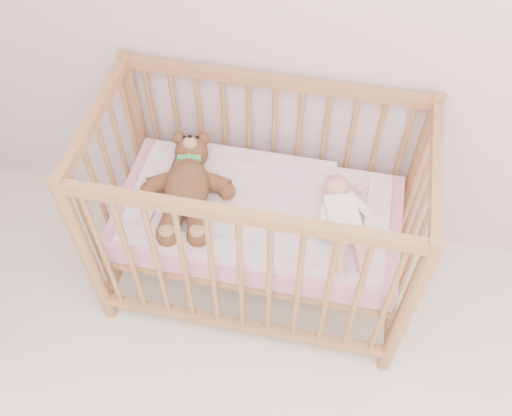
# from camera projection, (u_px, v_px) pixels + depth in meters

# --- Properties ---
(crib) EXTENTS (1.36, 0.76, 1.00)m
(crib) POSITION_uv_depth(u_px,v_px,m) (258.00, 216.00, 2.48)
(crib) COLOR #B67C4D
(crib) RESTS_ON floor
(mattress) EXTENTS (1.22, 0.62, 0.13)m
(mattress) POSITION_uv_depth(u_px,v_px,m) (258.00, 218.00, 2.50)
(mattress) COLOR pink
(mattress) RESTS_ON crib
(blanket) EXTENTS (1.10, 0.58, 0.06)m
(blanket) POSITION_uv_depth(u_px,v_px,m) (258.00, 207.00, 2.44)
(blanket) COLOR #EBA2BA
(blanket) RESTS_ON mattress
(baby) EXTENTS (0.37, 0.54, 0.12)m
(baby) POSITION_uv_depth(u_px,v_px,m) (343.00, 214.00, 2.32)
(baby) COLOR white
(baby) RESTS_ON blanket
(teddy_bear) EXTENTS (0.52, 0.66, 0.17)m
(teddy_bear) POSITION_uv_depth(u_px,v_px,m) (187.00, 187.00, 2.39)
(teddy_bear) COLOR brown
(teddy_bear) RESTS_ON blanket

